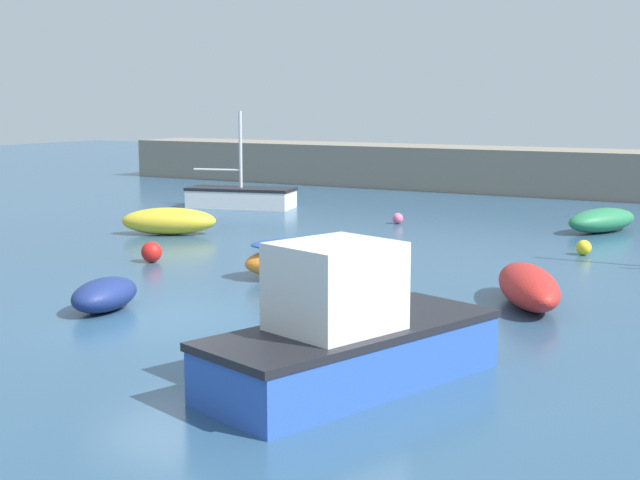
# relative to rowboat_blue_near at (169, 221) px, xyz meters

# --- Properties ---
(ground_plane) EXTENTS (120.00, 120.00, 0.20)m
(ground_plane) POSITION_rel_rowboat_blue_near_xyz_m (7.13, -8.81, -0.54)
(ground_plane) COLOR #2D5170
(harbor_breakwater) EXTENTS (46.54, 3.83, 2.07)m
(harbor_breakwater) POSITION_rel_rowboat_blue_near_xyz_m (7.13, 18.77, 0.60)
(harbor_breakwater) COLOR gray
(harbor_breakwater) RESTS_ON ground_plane
(rowboat_blue_near) EXTENTS (3.19, 2.49, 0.87)m
(rowboat_blue_near) POSITION_rel_rowboat_blue_near_xyz_m (0.00, 0.00, 0.00)
(rowboat_blue_near) COLOR yellow
(rowboat_blue_near) RESTS_ON ground_plane
(fishing_dinghy_green) EXTENTS (1.44, 2.09, 0.66)m
(fishing_dinghy_green) POSITION_rel_rowboat_blue_near_xyz_m (5.70, -8.92, -0.10)
(fishing_dinghy_green) COLOR navy
(fishing_dinghy_green) RESTS_ON ground_plane
(motorboat_grey_hull) EXTENTS (3.21, 5.24, 2.22)m
(motorboat_grey_hull) POSITION_rel_rowboat_blue_near_xyz_m (12.33, -10.76, 0.34)
(motorboat_grey_hull) COLOR #2D56B7
(motorboat_grey_hull) RESTS_ON ground_plane
(rowboat_white_midwater) EXTENTS (2.54, 3.43, 0.83)m
(rowboat_white_midwater) POSITION_rel_rowboat_blue_near_xyz_m (13.07, -4.13, -0.02)
(rowboat_white_midwater) COLOR red
(rowboat_white_midwater) RESTS_ON ground_plane
(sailboat_twin_hulled) EXTENTS (4.58, 2.65, 3.88)m
(sailboat_twin_hulled) POSITION_rel_rowboat_blue_near_xyz_m (-2.25, 7.22, -0.00)
(sailboat_twin_hulled) COLOR white
(sailboat_twin_hulled) RESTS_ON ground_plane
(open_tender_yellow) EXTENTS (2.32, 3.33, 0.79)m
(open_tender_yellow) POSITION_rel_rowboat_blue_near_xyz_m (11.95, 7.54, -0.04)
(open_tender_yellow) COLOR #287A4C
(open_tender_yellow) RESTS_ON ground_plane
(rowboat_with_red_cover) EXTENTS (3.05, 3.14, 0.96)m
(rowboat_with_red_cover) POSITION_rel_rowboat_blue_near_xyz_m (7.43, -3.88, 0.05)
(rowboat_with_red_cover) COLOR orange
(rowboat_with_red_cover) RESTS_ON ground_plane
(mooring_buoy_red) EXTENTS (0.56, 0.56, 0.56)m
(mooring_buoy_red) POSITION_rel_rowboat_blue_near_xyz_m (2.84, -4.15, -0.16)
(mooring_buoy_red) COLOR red
(mooring_buoy_red) RESTS_ON ground_plane
(mooring_buoy_pink) EXTENTS (0.38, 0.38, 0.38)m
(mooring_buoy_pink) POSITION_rel_rowboat_blue_near_xyz_m (5.29, 6.03, -0.25)
(mooring_buoy_pink) COLOR #EA668C
(mooring_buoy_pink) RESTS_ON ground_plane
(mooring_buoy_yellow) EXTENTS (0.42, 0.42, 0.42)m
(mooring_buoy_yellow) POSITION_rel_rowboat_blue_near_xyz_m (12.54, 2.77, -0.22)
(mooring_buoy_yellow) COLOR yellow
(mooring_buoy_yellow) RESTS_ON ground_plane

